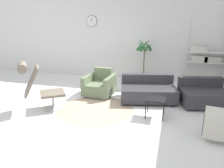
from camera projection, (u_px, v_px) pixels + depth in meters
ground_plane at (92, 109)px, 5.24m from camera, size 12.00×12.00×0.00m
wall_back at (123, 39)px, 7.73m from camera, size 12.00×0.09×2.80m
round_rug at (95, 109)px, 5.22m from camera, size 1.85×1.85×0.01m
lounge_chair at (37, 83)px, 4.99m from camera, size 1.10×0.99×1.16m
armchair_red at (100, 85)px, 6.22m from camera, size 0.80×0.89×0.73m
couch_low at (148, 91)px, 5.79m from camera, size 1.57×1.21×0.64m
couch_second at (203, 95)px, 5.49m from camera, size 1.30×1.14×0.64m
side_table at (156, 100)px, 4.74m from camera, size 0.41×0.41×0.43m
crt_television at (216, 124)px, 3.89m from camera, size 0.49×0.57×0.51m
potted_plant at (144, 59)px, 7.28m from camera, size 0.53×0.52×1.50m
shelf_unit at (204, 56)px, 6.86m from camera, size 1.11×0.28×2.10m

